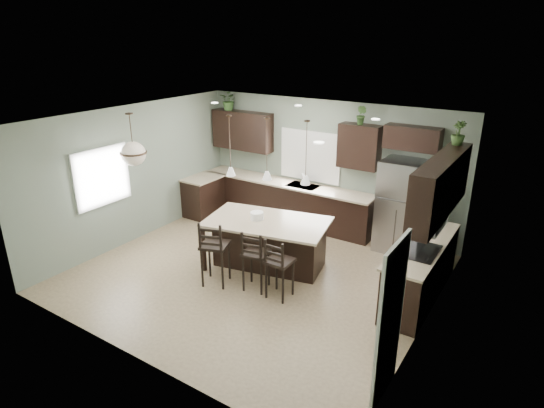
{
  "coord_description": "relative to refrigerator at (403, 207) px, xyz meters",
  "views": [
    {
      "loc": [
        4.23,
        -5.95,
        4.12
      ],
      "look_at": [
        0.1,
        0.4,
        1.25
      ],
      "focal_mm": 30.0,
      "sensor_mm": 36.0,
      "label": 1
    }
  ],
  "objects": [
    {
      "name": "ground",
      "position": [
        -1.85,
        -2.4,
        -0.93
      ],
      "size": [
        6.0,
        6.0,
        0.0
      ],
      "primitive_type": "plane",
      "color": "#9E8466",
      "rests_on": "ground"
    },
    {
      "name": "pantry_door",
      "position": [
        1.12,
        -3.95,
        0.09
      ],
      "size": [
        0.04,
        0.82,
        2.04
      ],
      "primitive_type": "cube",
      "color": "white",
      "rests_on": "ground"
    },
    {
      "name": "window_back",
      "position": [
        -2.25,
        0.34,
        0.62
      ],
      "size": [
        1.35,
        0.02,
        1.0
      ],
      "primitive_type": "cube",
      "color": "white",
      "rests_on": "room_shell"
    },
    {
      "name": "window_left",
      "position": [
        -4.84,
        -3.2,
        0.62
      ],
      "size": [
        0.02,
        1.1,
        1.0
      ],
      "primitive_type": "cube",
      "color": "white",
      "rests_on": "room_shell"
    },
    {
      "name": "left_return_cabs",
      "position": [
        -4.55,
        -0.7,
        -0.48
      ],
      "size": [
        0.6,
        0.9,
        0.9
      ],
      "primitive_type": "cube",
      "color": "black",
      "rests_on": "ground"
    },
    {
      "name": "left_return_countertop",
      "position": [
        -4.53,
        -0.7,
        -0.01
      ],
      "size": [
        0.66,
        0.96,
        0.04
      ],
      "primitive_type": "cube",
      "color": "#C3B393",
      "rests_on": "left_return_cabs"
    },
    {
      "name": "back_lower_cabs",
      "position": [
        -2.7,
        0.05,
        -0.48
      ],
      "size": [
        4.2,
        0.6,
        0.9
      ],
      "primitive_type": "cube",
      "color": "black",
      "rests_on": "ground"
    },
    {
      "name": "back_countertop",
      "position": [
        -2.7,
        0.03,
        -0.01
      ],
      "size": [
        4.2,
        0.66,
        0.04
      ],
      "primitive_type": "cube",
      "color": "#C3B393",
      "rests_on": "back_lower_cabs"
    },
    {
      "name": "sink_inset",
      "position": [
        -2.25,
        0.03,
        0.01
      ],
      "size": [
        0.7,
        0.45,
        0.01
      ],
      "primitive_type": "cube",
      "color": "gray",
      "rests_on": "back_countertop"
    },
    {
      "name": "faucet",
      "position": [
        -2.25,
        0.0,
        0.16
      ],
      "size": [
        0.02,
        0.02,
        0.28
      ],
      "primitive_type": "cylinder",
      "color": "silver",
      "rests_on": "back_countertop"
    },
    {
      "name": "back_upper_left",
      "position": [
        -4.0,
        0.18,
        1.02
      ],
      "size": [
        1.55,
        0.34,
        0.9
      ],
      "primitive_type": "cube",
      "color": "black",
      "rests_on": "room_shell"
    },
    {
      "name": "back_upper_right",
      "position": [
        -1.05,
        0.18,
        1.02
      ],
      "size": [
        0.85,
        0.34,
        0.9
      ],
      "primitive_type": "cube",
      "color": "black",
      "rests_on": "room_shell"
    },
    {
      "name": "fridge_header",
      "position": [
        -0.0,
        0.18,
        1.32
      ],
      "size": [
        1.05,
        0.34,
        0.45
      ],
      "primitive_type": "cube",
      "color": "black",
      "rests_on": "room_shell"
    },
    {
      "name": "right_lower_cabs",
      "position": [
        0.85,
        -1.52,
        -0.48
      ],
      "size": [
        0.6,
        2.35,
        0.9
      ],
      "primitive_type": "cube",
      "color": "black",
      "rests_on": "ground"
    },
    {
      "name": "right_countertop",
      "position": [
        0.83,
        -1.52,
        -0.01
      ],
      "size": [
        0.66,
        2.35,
        0.04
      ],
      "primitive_type": "cube",
      "color": "#C3B393",
      "rests_on": "right_lower_cabs"
    },
    {
      "name": "cooktop",
      "position": [
        0.83,
        -1.8,
        0.02
      ],
      "size": [
        0.58,
        0.75,
        0.02
      ],
      "primitive_type": "cube",
      "color": "black",
      "rests_on": "right_countertop"
    },
    {
      "name": "wall_oven_front",
      "position": [
        0.54,
        -1.8,
        -0.48
      ],
      "size": [
        0.01,
        0.72,
        0.6
      ],
      "primitive_type": "cube",
      "color": "gray",
      "rests_on": "right_lower_cabs"
    },
    {
      "name": "right_upper_cabs",
      "position": [
        0.98,
        -1.52,
        1.02
      ],
      "size": [
        0.34,
        2.35,
        0.9
      ],
      "primitive_type": "cube",
      "color": "black",
      "rests_on": "room_shell"
    },
    {
      "name": "microwave",
      "position": [
        0.93,
        -1.8,
        0.62
      ],
      "size": [
        0.4,
        0.75,
        0.4
      ],
      "primitive_type": "cube",
      "color": "gray",
      "rests_on": "right_upper_cabs"
    },
    {
      "name": "refrigerator",
      "position": [
        0.0,
        0.0,
        0.0
      ],
      "size": [
        0.9,
        0.74,
        1.85
      ],
      "primitive_type": "cube",
      "color": "#93939B",
      "rests_on": "ground"
    },
    {
      "name": "kitchen_island",
      "position": [
        -1.83,
        -2.05,
        -0.46
      ],
      "size": [
        2.41,
        1.68,
        0.92
      ],
      "primitive_type": "cube",
      "rotation": [
        0.0,
        0.0,
        0.21
      ],
      "color": "black",
      "rests_on": "ground"
    },
    {
      "name": "serving_dish",
      "position": [
        -2.02,
        -2.09,
        0.07
      ],
      "size": [
        0.24,
        0.24,
        0.14
      ],
      "primitive_type": "cylinder",
      "color": "white",
      "rests_on": "kitchen_island"
    },
    {
      "name": "bar_stool_left",
      "position": [
        -2.24,
        -3.04,
        -0.32
      ],
      "size": [
        0.57,
        0.57,
        1.2
      ],
      "primitive_type": "cube",
      "rotation": [
        0.0,
        0.0,
        0.35
      ],
      "color": "black",
      "rests_on": "ground"
    },
    {
      "name": "bar_stool_center",
      "position": [
        -1.55,
        -2.8,
        -0.37
      ],
      "size": [
        0.48,
        0.48,
        1.1
      ],
      "primitive_type": "cube",
      "rotation": [
        0.0,
        0.0,
        0.19
      ],
      "color": "black",
      "rests_on": "ground"
    },
    {
      "name": "bar_stool_right",
      "position": [
        -1.08,
        -2.8,
        -0.39
      ],
      "size": [
        0.4,
        0.4,
        1.08
      ],
      "primitive_type": "cube",
      "rotation": [
        0.0,
        0.0,
        0.0
      ],
      "color": "black",
      "rests_on": "ground"
    },
    {
      "name": "pendant_left",
      "position": [
        -2.51,
        -2.19,
        1.32
      ],
      "size": [
        0.17,
        0.17,
        1.1
      ],
      "primitive_type": null,
      "color": "silver",
      "rests_on": "room_shell"
    },
    {
      "name": "pendant_center",
      "position": [
        -1.83,
        -2.05,
        1.32
      ],
      "size": [
        0.17,
        0.17,
        1.1
      ],
      "primitive_type": null,
      "color": "silver",
      "rests_on": "room_shell"
    },
    {
      "name": "pendant_right",
      "position": [
        -1.14,
        -1.9,
        1.32
      ],
      "size": [
        0.17,
        0.17,
        1.1
      ],
      "primitive_type": null,
      "color": "silver",
      "rests_on": "room_shell"
    },
    {
      "name": "chandelier",
      "position": [
        -4.12,
        -2.98,
        1.39
      ],
      "size": [
        0.48,
        0.48,
        0.97
      ],
      "primitive_type": null,
      "color": "beige",
      "rests_on": "room_shell"
    },
    {
      "name": "plant_back_left",
      "position": [
        -4.35,
        0.15,
        1.7
      ],
      "size": [
        0.46,
        0.41,
        0.46
      ],
      "primitive_type": "imported",
      "rotation": [
        0.0,
        0.0,
        -0.15
      ],
      "color": "#315324",
      "rests_on": "back_upper_left"
    },
    {
      "name": "plant_back_right",
      "position": [
        -1.04,
        0.15,
        1.67
      ],
      "size": [
        0.26,
        0.23,
        0.39
      ],
      "primitive_type": "imported",
      "rotation": [
        0.0,
        0.0,
        -0.34
      ],
      "color": "#2E5023",
      "rests_on": "back_upper_right"
    },
    {
      "name": "plant_right_wall",
      "position": [
        0.95,
        -0.62,
        1.67
      ],
      "size": [
        0.27,
        0.27,
        0.39
      ],
      "primitive_type": "imported",
      "rotation": [
        0.0,
        0.0,
        -0.29
      ],
      "color": "#345123",
      "rests_on": "right_upper_cabs"
    },
    {
      "name": "room_shell",
      "position": [
        -1.85,
        -2.4,
        0.77
      ],
      "size": [
        6.0,
        6.0,
        6.0
      ],
      "color": "slate",
      "rests_on": "ground"
    }
  ]
}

